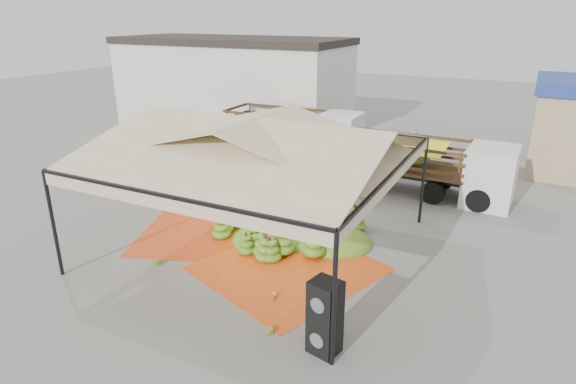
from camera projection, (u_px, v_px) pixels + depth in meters
The scene contains 17 objects.
ground at pixel (260, 245), 14.92m from camera, with size 90.00×90.00×0.00m, color slate.
canopy_tent at pixel (258, 142), 13.77m from camera, with size 8.10×8.10×4.00m.
building_white at pixel (233, 82), 29.91m from camera, with size 14.30×6.30×5.40m.
tarp_left at pixel (203, 233), 15.71m from camera, with size 3.98×3.79×0.01m, color #E84415.
tarp_right at pixel (288, 269), 13.55m from camera, with size 4.19×4.40×0.01m, color #EA5216.
banana_heap at pixel (295, 213), 15.71m from camera, with size 5.87×4.82×1.26m, color #5D841B.
hand_yellow_a at pixel (266, 328), 10.82m from camera, with size 0.44×0.36×0.20m, color gold.
hand_yellow_b at pixel (271, 294), 12.16m from camera, with size 0.38×0.31×0.17m, color gold.
hand_red_a at pixel (306, 307), 11.64m from camera, with size 0.40×0.33×0.18m, color maroon.
hand_red_b at pixel (336, 329), 10.81m from camera, with size 0.42×0.35×0.19m, color #5B2E14.
hand_green at pixel (156, 260), 13.81m from camera, with size 0.48×0.39×0.22m, color #3F811B.
hanging_bunches at pixel (300, 177), 12.92m from camera, with size 4.74×0.24×0.20m.
speaker_stack at pixel (325, 317), 9.97m from camera, with size 0.72×0.66×1.69m.
banana_leaves at pixel (259, 213), 17.30m from camera, with size 0.96×1.36×3.70m, color #3E7C21, non-canonical shape.
vendor at pixel (359, 177), 18.59m from camera, with size 0.60×0.40×1.66m, color gray.
truck_left at pixel (298, 128), 23.81m from camera, with size 6.74×2.48×2.29m.
truck_right at pixel (434, 162), 18.64m from camera, with size 6.44×2.44×2.18m.
Camera 1 is at (6.83, -11.56, 6.77)m, focal length 30.00 mm.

